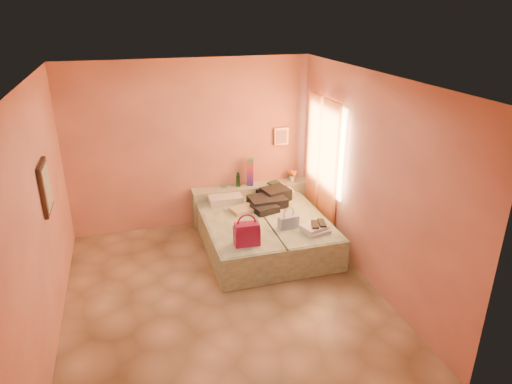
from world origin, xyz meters
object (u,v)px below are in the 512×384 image
green_book (274,183)px  blue_handbag (288,222)px  water_bottle (238,180)px  towel_stack (315,229)px  flower_vase (292,174)px  bed_left (237,237)px  magenta_handbag (247,234)px  bed_right (292,230)px  headboard_ledge (251,203)px

green_book → blue_handbag: bearing=-120.0°
water_bottle → towel_stack: (0.72, -1.69, -0.22)m
blue_handbag → green_book: bearing=72.5°
flower_vase → towel_stack: size_ratio=0.73×
bed_left → magenta_handbag: bearing=-92.9°
bed_right → blue_handbag: 0.56m
magenta_handbag → towel_stack: (1.04, 0.06, -0.11)m
green_book → towel_stack: bearing=-107.2°
bed_left → water_bottle: bearing=74.5°
bed_left → blue_handbag: blue_handbag is taller
bed_right → green_book: bearing=88.9°
headboard_ledge → green_book: green_book is taller
headboard_ledge → bed_left: bearing=-116.3°
magenta_handbag → headboard_ledge: bearing=74.5°
green_book → magenta_handbag: size_ratio=0.56×
water_bottle → flower_vase: 0.98m
green_book → flower_vase: 0.37m
magenta_handbag → bed_left: bearing=89.4°
bed_right → towel_stack: 0.70m
bed_right → flower_vase: bearing=70.5°
headboard_ledge → water_bottle: bearing=175.4°
flower_vase → towel_stack: bearing=-98.8°
headboard_ledge → water_bottle: size_ratio=8.47×
flower_vase → headboard_ledge: bearing=-179.8°
green_book → blue_handbag: size_ratio=0.66×
headboard_ledge → bed_left: headboard_ledge is taller
bed_left → water_bottle: 1.22m
water_bottle → towel_stack: 1.85m
water_bottle → blue_handbag: (0.39, -1.45, -0.18)m
bed_left → green_book: bearing=47.7°
water_bottle → magenta_handbag: size_ratio=0.70×
bed_left → water_bottle: water_bottle is taller
headboard_ledge → towel_stack: headboard_ledge is taller
bed_right → blue_handbag: blue_handbag is taller
green_book → towel_stack: 1.64m
water_bottle → towel_stack: size_ratio=0.69×
bed_left → blue_handbag: bearing=-29.3°
headboard_ledge → magenta_handbag: 1.85m
magenta_handbag → towel_stack: bearing=5.6°
bed_left → magenta_handbag: 0.80m
flower_vase → water_bottle: bearing=179.1°
bed_left → green_book: 1.43m
green_book → magenta_handbag: bearing=-139.7°
green_book → towel_stack: size_ratio=0.55×
water_bottle → green_book: size_ratio=1.25×
headboard_ledge → green_book: bearing=-5.4°
magenta_handbag → water_bottle: bearing=81.6°
bed_right → magenta_handbag: magenta_handbag is taller
flower_vase → blue_handbag: 1.56m
blue_handbag → towel_stack: bearing=-44.1°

